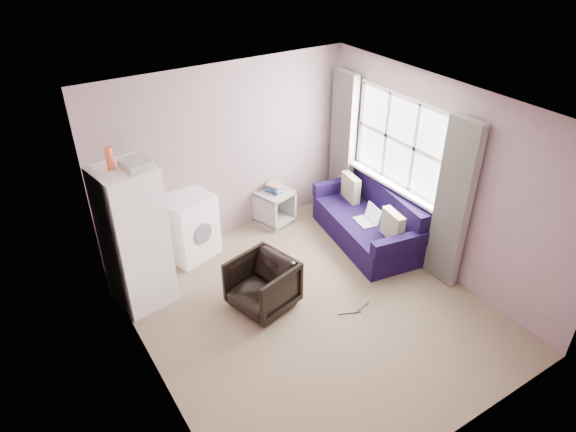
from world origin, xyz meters
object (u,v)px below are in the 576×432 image
Objects in this scene: armchair at (262,282)px; sofa at (369,222)px; side_table at (275,204)px; washing_machine at (187,224)px; fridge at (134,237)px.

sofa reaches higher than armchair.
armchair is 1.92m from side_table.
armchair reaches higher than side_table.
side_table is 1.45m from sofa.
washing_machine is 1.44m from side_table.
fridge is 2.45m from side_table.
fridge is 2.25× the size of washing_machine.
sofa is at bearing -18.69° from fridge.
fridge reaches higher than sofa.
armchair is 1.54m from washing_machine.
sofa is (0.89, -1.15, -0.01)m from side_table.
fridge is 1.13m from washing_machine.
side_table is (1.43, 0.06, -0.17)m from washing_machine.
washing_machine is 0.47× the size of sofa.
armchair is at bearing -125.49° from side_table.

